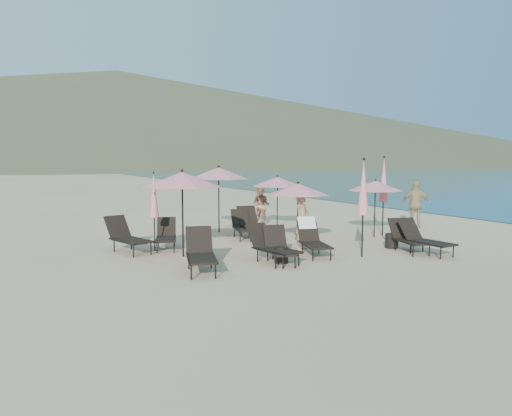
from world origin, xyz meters
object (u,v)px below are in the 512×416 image
side_table_0 (281,255)px  lounger_6 (127,236)px  lounger_7 (166,235)px  umbrella_closed_1 (384,180)px  beachgoer_b (261,206)px  umbrella_open_1 (298,189)px  lounger_5 (408,237)px  lounger_8 (252,224)px  lounger_9 (243,225)px  lounger_3 (312,238)px  side_table_1 (392,241)px  umbrella_open_0 (182,179)px  lounger_4 (424,238)px  beachgoer_a (302,221)px  lounger_2 (279,246)px  umbrella_open_4 (277,182)px  umbrella_open_3 (219,173)px  umbrella_open_2 (375,186)px  umbrella_closed_0 (363,188)px  umbrella_closed_2 (154,196)px  beachgoer_c (416,204)px  lounger_0 (201,252)px  lounger_1 (271,245)px

side_table_0 → lounger_6: bearing=133.0°
lounger_7 → umbrella_closed_1: (7.41, -1.17, 1.52)m
beachgoer_b → umbrella_open_1: bearing=-52.8°
lounger_5 → lounger_8: 5.22m
lounger_9 → beachgoer_b: (2.07, 2.54, 0.36)m
lounger_3 → umbrella_closed_1: size_ratio=0.62×
lounger_6 → umbrella_closed_1: bearing=-23.5°
umbrella_closed_1 → lounger_3: bearing=-157.5°
beachgoer_b → lounger_8: bearing=-70.9°
lounger_8 → side_table_1: 4.69m
lounger_9 → umbrella_open_0: 3.92m
lounger_4 → side_table_0: lounger_4 is taller
side_table_0 → beachgoer_a: 2.16m
lounger_2 → lounger_8: 4.14m
lounger_5 → side_table_0: lounger_5 is taller
lounger_5 → umbrella_open_4: size_ratio=0.82×
umbrella_open_3 → lounger_7: bearing=-140.0°
umbrella_open_1 → umbrella_open_2: (3.48, 0.57, -0.02)m
umbrella_closed_0 → umbrella_open_2: bearing=43.7°
side_table_0 → beachgoer_a: (1.53, 1.38, 0.63)m
lounger_5 → umbrella_open_1: (-2.54, 1.94, 1.35)m
lounger_6 → umbrella_closed_2: umbrella_closed_2 is taller
lounger_2 → umbrella_open_0: umbrella_open_0 is taller
beachgoer_c → umbrella_open_2: bearing=62.4°
umbrella_closed_0 → lounger_2: bearing=170.1°
side_table_1 → lounger_0: bearing=-178.2°
lounger_1 → lounger_3: bearing=2.3°
umbrella_open_0 → umbrella_closed_1: (7.38, 0.24, -0.19)m
lounger_9 → umbrella_open_4: size_ratio=0.83×
umbrella_closed_1 → side_table_1: umbrella_closed_1 is taller
lounger_4 → umbrella_open_4: umbrella_open_4 is taller
lounger_6 → umbrella_open_3: size_ratio=0.76×
lounger_8 → beachgoer_a: beachgoer_a is taller
lounger_8 → side_table_1: bearing=-42.1°
umbrella_open_0 → umbrella_open_4: bearing=32.6°
lounger_6 → umbrella_closed_0: umbrella_closed_0 is taller
side_table_1 → lounger_5: bearing=-89.2°
lounger_4 → umbrella_closed_0: size_ratio=0.62×
lounger_7 → side_table_0: size_ratio=3.89×
umbrella_open_2 → umbrella_closed_1: (0.43, 0.07, 0.17)m
side_table_1 → lounger_7: bearing=152.8°
umbrella_open_4 → beachgoer_a: (-1.29, -3.66, -0.99)m
lounger_1 → side_table_1: lounger_1 is taller
umbrella_open_0 → lounger_5: bearing=-21.3°
lounger_2 → umbrella_closed_2: size_ratio=0.73×
lounger_4 → umbrella_open_3: 7.56m
lounger_9 → lounger_4: bearing=-41.0°
umbrella_open_4 → beachgoer_a: 4.01m
umbrella_closed_0 → umbrella_closed_2: (-4.77, 3.58, -0.29)m
side_table_0 → umbrella_open_4: bearing=60.8°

